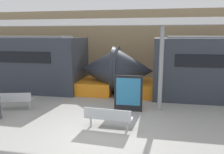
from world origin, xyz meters
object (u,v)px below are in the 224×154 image
(support_column_near, at_px, (161,69))
(bench_near, at_px, (108,117))
(bench_far, at_px, (14,99))
(poster_board, at_px, (128,93))

(support_column_near, bearing_deg, bench_near, -127.27)
(bench_near, bearing_deg, support_column_near, 56.41)
(support_column_near, bearing_deg, bench_far, -169.94)
(bench_far, bearing_deg, support_column_near, -3.66)
(bench_far, relative_size, support_column_near, 0.44)
(bench_far, xyz_separation_m, support_column_near, (6.30, 1.12, 1.35))
(bench_near, xyz_separation_m, support_column_near, (1.81, 2.37, 1.34))
(bench_near, distance_m, poster_board, 2.11)
(bench_near, relative_size, bench_far, 1.05)
(poster_board, distance_m, support_column_near, 1.72)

